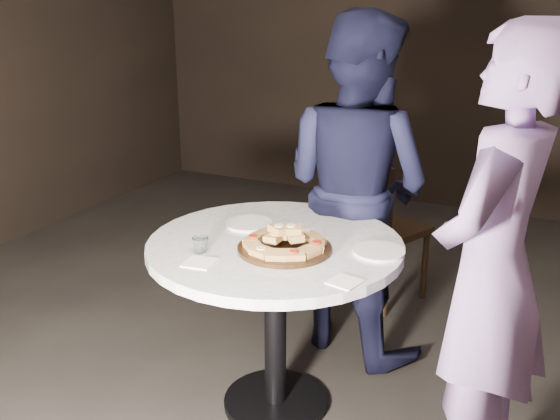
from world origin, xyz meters
name	(u,v)px	position (x,y,z in m)	size (l,w,h in m)	color
floor	(294,420)	(0.00, 0.00, 0.00)	(7.00, 7.00, 0.00)	black
table	(275,274)	(-0.13, 0.07, 0.69)	(1.21, 1.21, 0.85)	black
serving_board	(285,248)	(-0.05, -0.01, 0.86)	(0.40, 0.40, 0.02)	black
focaccia_pile	(285,240)	(-0.05, 0.00, 0.89)	(0.35, 0.36, 0.10)	#A67740
plate_left	(249,223)	(-0.33, 0.20, 0.86)	(0.22, 0.22, 0.01)	white
plate_right	(379,251)	(0.32, 0.14, 0.86)	(0.22, 0.22, 0.01)	white
water_glass	(201,245)	(-0.36, -0.18, 0.88)	(0.07, 0.07, 0.07)	silver
napkin_near	(200,263)	(-0.30, -0.28, 0.85)	(0.12, 0.12, 0.01)	white
napkin_far	(345,282)	(0.29, -0.20, 0.85)	(0.11, 0.11, 0.01)	white
chair_far	(375,221)	(-0.05, 1.32, 0.55)	(0.60, 0.61, 0.95)	black
diner_navy	(356,188)	(-0.01, 0.80, 0.91)	(0.89, 0.69, 1.82)	black
diner_teal	(492,271)	(0.79, 0.02, 0.91)	(0.66, 0.43, 1.81)	#7A619D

